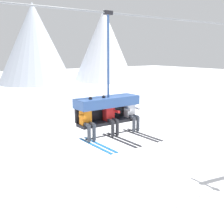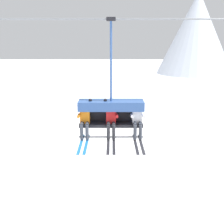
% 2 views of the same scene
% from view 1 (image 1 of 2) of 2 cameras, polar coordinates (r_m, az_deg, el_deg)
% --- Properties ---
extents(mountain_peak_central, '(16.67, 16.67, 17.62)m').
position_cam_1_polar(mountain_peak_central, '(66.47, -15.52, 13.21)').
color(mountain_peak_central, silver).
rests_on(mountain_peak_central, ground_plane).
extents(mountain_peak_east, '(14.66, 14.66, 16.91)m').
position_cam_1_polar(mountain_peak_east, '(69.46, -1.65, 13.28)').
color(mountain_peak_east, white).
rests_on(mountain_peak_east, ground_plane).
extents(lift_cable, '(18.40, 0.05, 0.05)m').
position_cam_1_polar(lift_cable, '(10.57, 11.47, 18.10)').
color(lift_cable, slate).
extents(chairlift_chair, '(2.15, 0.74, 3.76)m').
position_cam_1_polar(chairlift_chair, '(9.01, -1.01, 1.45)').
color(chairlift_chair, '#232328').
extents(skier_orange, '(0.48, 1.70, 1.34)m').
position_cam_1_polar(skier_orange, '(8.44, -4.97, -1.45)').
color(skier_orange, orange).
extents(skier_red, '(0.48, 1.70, 1.34)m').
position_cam_1_polar(skier_red, '(8.90, -0.23, -0.69)').
color(skier_red, red).
extents(skier_white, '(0.46, 1.70, 1.23)m').
position_cam_1_polar(skier_white, '(9.42, 4.08, -0.13)').
color(skier_white, silver).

